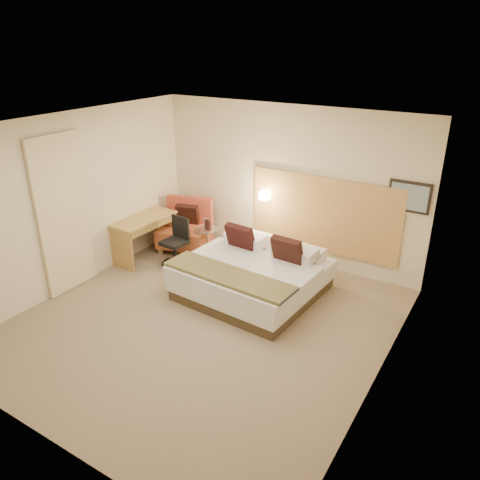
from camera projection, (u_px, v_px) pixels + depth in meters
The scene contains 19 objects.
floor at pixel (204, 323), 6.56m from camera, with size 4.80×5.00×0.02m, color #816E57.
ceiling at pixel (197, 127), 5.47m from camera, with size 4.80×5.00×0.02m, color white.
wall_back at pixel (287, 185), 7.98m from camera, with size 4.80×0.02×2.70m, color beige.
wall_front at pixel (30, 329), 4.06m from camera, with size 4.80×0.02×2.70m, color beige.
wall_left at pixel (73, 202), 7.17m from camera, with size 0.02×5.00×2.70m, color beige.
wall_right at pixel (388, 281), 4.86m from camera, with size 0.02×5.00×2.70m, color beige.
headboard_panel at pixel (323, 215), 7.77m from camera, with size 2.60×0.04×1.30m, color tan.
art_frame at pixel (409, 197), 6.92m from camera, with size 0.62×0.03×0.47m, color black.
art_canvas at pixel (409, 197), 6.91m from camera, with size 0.54×0.01×0.39m, color #748BA0.
lamp_arm at pixel (266, 194), 8.15m from camera, with size 0.02×0.02×0.12m, color silver.
lamp_shade at pixel (265, 195), 8.11m from camera, with size 0.15×0.15×0.15m, color #FEECC6.
curtain at pixel (64, 215), 7.01m from camera, with size 0.06×0.90×2.42m, color beige.
bottle_a at pixel (205, 223), 8.38m from camera, with size 0.06×0.06×0.18m, color #8298C9.
menu_folder at pixel (208, 225), 8.28m from camera, with size 0.12×0.05×0.20m, color #3A1B17.
bed at pixel (254, 275), 7.20m from camera, with size 2.07×2.03×0.96m.
lounge_chair at pixel (186, 229), 8.73m from camera, with size 1.06×0.98×0.93m.
side_table at pixel (207, 241), 8.45m from camera, with size 0.55×0.55×0.51m.
desk at pixel (145, 226), 8.27m from camera, with size 0.58×1.22×0.75m.
desk_chair at pixel (176, 246), 8.08m from camera, with size 0.52×0.52×0.85m.
Camera 1 is at (3.34, -4.45, 3.69)m, focal length 35.00 mm.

